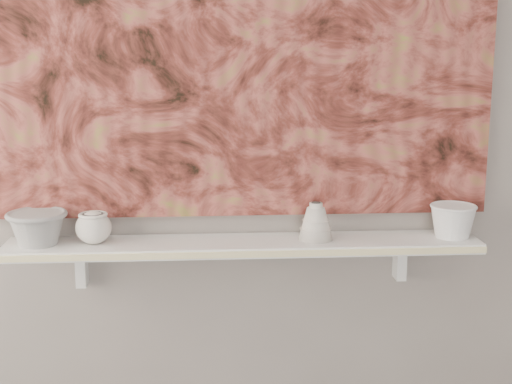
{
  "coord_description": "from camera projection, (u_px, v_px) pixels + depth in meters",
  "views": [
    {
      "loc": [
        -0.1,
        -0.53,
        1.5
      ],
      "look_at": [
        0.03,
        1.49,
        1.08
      ],
      "focal_mm": 50.0,
      "sensor_mm": 36.0,
      "label": 1
    }
  ],
  "objects": [
    {
      "name": "wall_back",
      "position": [
        242.0,
        96.0,
        2.11
      ],
      "size": [
        3.6,
        0.0,
        3.6
      ],
      "primitive_type": "plane",
      "rotation": [
        1.57,
        0.0,
        0.0
      ],
      "color": "gray",
      "rests_on": "floor"
    },
    {
      "name": "shelf",
      "position": [
        244.0,
        245.0,
        2.11
      ],
      "size": [
        1.4,
        0.18,
        0.03
      ],
      "primitive_type": "cube",
      "color": "silver",
      "rests_on": "wall_back"
    },
    {
      "name": "shelf_stripe",
      "position": [
        246.0,
        255.0,
        2.02
      ],
      "size": [
        1.4,
        0.01,
        0.02
      ],
      "primitive_type": "cube",
      "color": "beige",
      "rests_on": "shelf"
    },
    {
      "name": "bracket_left",
      "position": [
        82.0,
        266.0,
        2.16
      ],
      "size": [
        0.03,
        0.06,
        0.12
      ],
      "primitive_type": "cube",
      "color": "silver",
      "rests_on": "wall_back"
    },
    {
      "name": "bracket_right",
      "position": [
        400.0,
        260.0,
        2.22
      ],
      "size": [
        0.03,
        0.06,
        0.12
      ],
      "primitive_type": "cube",
      "color": "silver",
      "rests_on": "wall_back"
    },
    {
      "name": "painting",
      "position": [
        242.0,
        30.0,
        2.06
      ],
      "size": [
        1.5,
        0.02,
        1.1
      ],
      "primitive_type": "cube",
      "color": "maroon",
      "rests_on": "wall_back"
    },
    {
      "name": "house_motif",
      "position": [
        392.0,
        135.0,
        2.14
      ],
      "size": [
        0.09,
        0.0,
        0.08
      ],
      "primitive_type": "cube",
      "color": "black",
      "rests_on": "painting"
    },
    {
      "name": "bowl_grey",
      "position": [
        37.0,
        228.0,
        2.06
      ],
      "size": [
        0.21,
        0.21,
        0.1
      ],
      "primitive_type": null,
      "rotation": [
        0.0,
        0.0,
        -0.21
      ],
      "color": "gray",
      "rests_on": "shelf"
    },
    {
      "name": "cup_cream",
      "position": [
        94.0,
        228.0,
        2.07
      ],
      "size": [
        0.12,
        0.12,
        0.09
      ],
      "primitive_type": null,
      "rotation": [
        0.0,
        0.0,
        0.18
      ],
      "color": "silver",
      "rests_on": "shelf"
    },
    {
      "name": "bell_vessel",
      "position": [
        316.0,
        221.0,
        2.11
      ],
      "size": [
        0.11,
        0.11,
        0.11
      ],
      "primitive_type": null,
      "rotation": [
        0.0,
        0.0,
        -0.04
      ],
      "color": "beige",
      "rests_on": "shelf"
    },
    {
      "name": "bowl_white",
      "position": [
        453.0,
        221.0,
        2.14
      ],
      "size": [
        0.18,
        0.18,
        0.1
      ],
      "primitive_type": null,
      "rotation": [
        0.0,
        0.0,
        -0.35
      ],
      "color": "silver",
      "rests_on": "shelf"
    }
  ]
}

